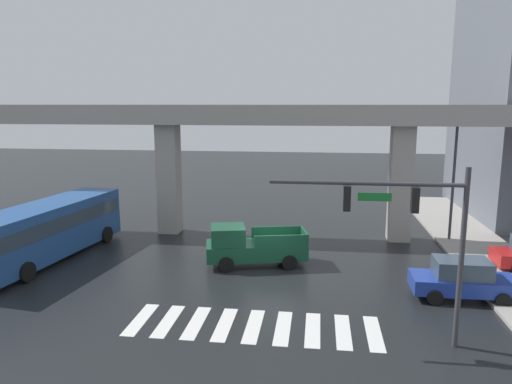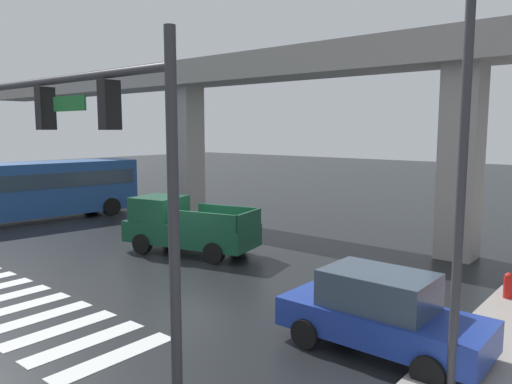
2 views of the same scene
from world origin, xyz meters
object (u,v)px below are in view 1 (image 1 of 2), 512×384
traffic_signal_mast (411,220)px  fire_hydrant (462,255)px  sedan_blue (463,279)px  street_lamp_mid_block (454,167)px  pickup_truck (250,246)px  city_bus (45,229)px

traffic_signal_mast → fire_hydrant: bearing=64.2°
sedan_blue → street_lamp_mid_block: size_ratio=0.59×
sedan_blue → fire_hydrant: sedan_blue is taller
pickup_truck → street_lamp_mid_block: 13.26m
pickup_truck → fire_hydrant: (10.93, 1.80, -0.56)m
city_bus → street_lamp_mid_block: street_lamp_mid_block is taller
traffic_signal_mast → city_bus: bearing=158.5°
pickup_truck → sedan_blue: 10.06m
sedan_blue → fire_hydrant: bearing=74.5°
street_lamp_mid_block → fire_hydrant: bearing=-95.6°
city_bus → sedan_blue: size_ratio=2.56×
city_bus → traffic_signal_mast: 18.80m
city_bus → pickup_truck: bearing=3.3°
pickup_truck → traffic_signal_mast: bearing=-49.2°
city_bus → traffic_signal_mast: traffic_signal_mast is taller
pickup_truck → city_bus: city_bus is taller
sedan_blue → pickup_truck: bearing=162.0°
sedan_blue → street_lamp_mid_block: bearing=78.9°
city_bus → fire_hydrant: bearing=6.4°
sedan_blue → fire_hydrant: size_ratio=5.06×
traffic_signal_mast → fire_hydrant: size_ratio=7.64×
city_bus → fire_hydrant: (21.80, 2.43, -1.29)m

